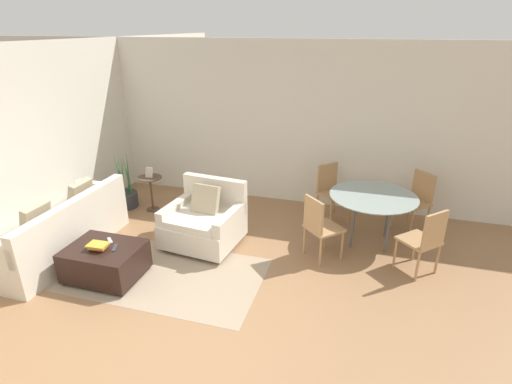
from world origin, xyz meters
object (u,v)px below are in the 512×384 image
picture_frame (149,172)px  armchair (204,222)px  ottoman (105,261)px  dining_chair_far_right (417,197)px  book_stack (98,246)px  tv_remote_primary (115,248)px  dining_table (373,200)px  dining_chair_near_left (319,224)px  potted_plant (125,196)px  couch (60,233)px  side_table (151,187)px  dining_chair_far_left (331,188)px  tv_remote_secondary (110,240)px  dining_chair_near_right (426,238)px

picture_frame → armchair: bearing=-31.0°
ottoman → dining_chair_far_right: size_ratio=0.99×
book_stack → tv_remote_primary: bearing=23.7°
dining_chair_far_right → book_stack: bearing=-146.3°
dining_chair_far_right → dining_table: bearing=-135.0°
dining_chair_near_left → potted_plant: bearing=168.0°
couch → book_stack: (0.93, -0.39, 0.17)m
potted_plant → side_table: size_ratio=1.72×
dining_chair_near_left → dining_chair_far_left: (0.00, 1.31, 0.00)m
side_table → book_stack: bearing=-77.7°
picture_frame → dining_table: picture_frame is taller
dining_table → dining_chair_far_right: size_ratio=1.35×
dining_chair_near_left → dining_chair_far_left: size_ratio=1.00×
ottoman → dining_chair_near_left: (2.48, 1.18, 0.29)m
couch → dining_chair_far_left: dining_chair_far_left is taller
armchair → dining_chair_far_right: dining_chair_far_right is taller
dining_table → dining_chair_far_right: (0.66, 0.66, -0.15)m
tv_remote_secondary → dining_table: (3.15, 1.67, 0.23)m
potted_plant → side_table: potted_plant is taller
dining_chair_near_left → couch: bearing=-166.3°
tv_remote_primary → tv_remote_secondary: (-0.17, 0.14, -0.00)m
dining_chair_far_right → couch: bearing=-155.6°
side_table → armchair: bearing=-31.0°
armchair → side_table: 1.53m
dining_chair_near_left → picture_frame: bearing=165.7°
ottoman → tv_remote_secondary: 0.26m
book_stack → dining_chair_far_right: dining_chair_far_right is taller
dining_chair_far_left → book_stack: bearing=-134.6°
tv_remote_secondary → dining_chair_far_left: (2.50, 2.33, 0.09)m
book_stack → side_table: 2.02m
tv_remote_primary → tv_remote_secondary: bearing=140.4°
couch → dining_chair_far_right: dining_chair_far_right is taller
book_stack → dining_table: dining_table is taller
tv_remote_primary → dining_chair_near_left: dining_chair_near_left is taller
dining_chair_far_right → potted_plant: bearing=-173.1°
couch → dining_chair_far_left: 4.06m
dining_chair_near_left → dining_chair_far_left: 1.31m
couch → side_table: 1.67m
tv_remote_secondary → picture_frame: picture_frame is taller
book_stack → picture_frame: 2.03m
armchair → dining_chair_far_left: dining_chair_far_left is taller
potted_plant → picture_frame: 0.71m
couch → ottoman: bearing=-19.6°
couch → dining_chair_near_right: 4.83m
dining_table → dining_chair_far_left: (-0.66, 0.66, -0.15)m
dining_chair_near_left → dining_chair_near_right: (1.31, 0.00, 0.00)m
tv_remote_secondary → dining_table: dining_table is taller
dining_table → dining_chair_far_left: bearing=135.0°
tv_remote_secondary → dining_chair_far_right: (3.81, 2.33, 0.09)m
dining_table → couch: bearing=-159.9°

